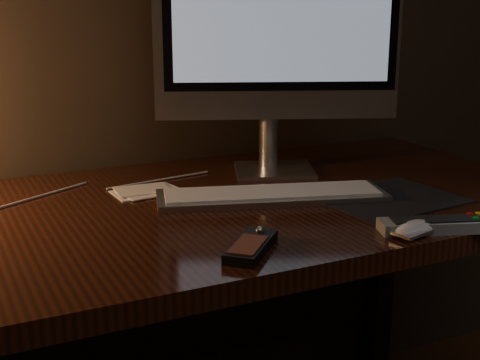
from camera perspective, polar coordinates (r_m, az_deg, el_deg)
name	(u,v)px	position (r m, az deg, el deg)	size (l,w,h in m)	color
desk	(176,254)	(1.44, -5.46, -6.34)	(1.60, 0.75, 0.75)	#34150B
monitor	(278,22)	(1.54, 3.23, 13.28)	(0.53, 0.25, 0.59)	silver
keyboard	(272,195)	(1.37, 2.73, -1.27)	(0.47, 0.13, 0.02)	silver
mousepad	(388,198)	(1.40, 12.52, -1.54)	(0.28, 0.22, 0.00)	black
mouse	(415,230)	(1.20, 14.71, -4.18)	(0.09, 0.05, 0.02)	white
media_remote	(251,246)	(1.09, 0.95, -5.65)	(0.14, 0.14, 0.03)	black
tv_remote	(438,225)	(1.23, 16.54, -3.67)	(0.21, 0.12, 0.03)	gray
papers	(146,191)	(1.43, -8.01, -0.94)	(0.14, 0.09, 0.01)	white
cable	(101,190)	(1.46, -11.74, -0.81)	(0.00, 0.00, 0.53)	white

